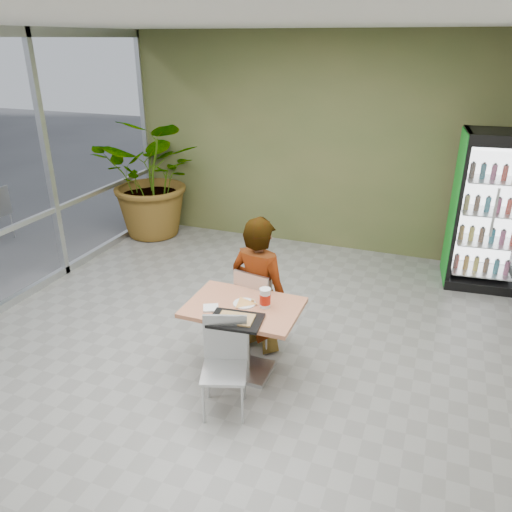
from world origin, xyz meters
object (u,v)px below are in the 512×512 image
at_px(seated_woman, 259,297).
at_px(chair_far, 256,303).
at_px(cafeteria_tray, 236,321).
at_px(beverage_fridge, 491,212).
at_px(dining_table, 244,325).
at_px(potted_plant, 155,177).
at_px(chair_near, 225,357).
at_px(soda_cup, 265,298).

bearing_deg(seated_woman, chair_far, 78.72).
relative_size(chair_far, cafeteria_tray, 1.95).
xyz_separation_m(seated_woman, beverage_fridge, (2.28, 2.47, 0.43)).
xyz_separation_m(dining_table, chair_far, (-0.05, 0.45, -0.01)).
relative_size(beverage_fridge, potted_plant, 1.03).
distance_m(dining_table, chair_far, 0.46).
relative_size(seated_woman, potted_plant, 0.90).
distance_m(cafeteria_tray, beverage_fridge, 3.95).
height_order(cafeteria_tray, potted_plant, potted_plant).
distance_m(chair_far, beverage_fridge, 3.44).
distance_m(chair_near, cafeteria_tray, 0.33).
height_order(chair_far, potted_plant, potted_plant).
bearing_deg(cafeteria_tray, chair_far, 97.08).
xyz_separation_m(soda_cup, beverage_fridge, (2.05, 2.92, 0.18)).
xyz_separation_m(chair_near, seated_woman, (-0.05, 1.01, 0.08)).
relative_size(dining_table, chair_near, 1.22).
xyz_separation_m(dining_table, beverage_fridge, (2.25, 2.96, 0.48)).
height_order(cafeteria_tray, beverage_fridge, beverage_fridge).
bearing_deg(chair_far, cafeteria_tray, 107.73).
relative_size(chair_far, soda_cup, 4.81).
bearing_deg(seated_woman, soda_cup, 127.47).
xyz_separation_m(cafeteria_tray, beverage_fridge, (2.20, 3.27, 0.26)).
relative_size(dining_table, cafeteria_tray, 2.29).
relative_size(chair_near, beverage_fridge, 0.43).
relative_size(soda_cup, cafeteria_tray, 0.41).
bearing_deg(chair_near, chair_far, 75.59).
height_order(chair_near, seated_woman, seated_woman).
bearing_deg(chair_far, beverage_fridge, -121.79).
height_order(chair_near, potted_plant, potted_plant).
bearing_deg(chair_near, beverage_fridge, 38.75).
bearing_deg(dining_table, chair_far, 95.82).
xyz_separation_m(chair_far, soda_cup, (0.24, -0.41, 0.31)).
xyz_separation_m(chair_near, potted_plant, (-2.81, 3.56, 0.48)).
relative_size(chair_near, seated_woman, 0.49).
bearing_deg(soda_cup, beverage_fridge, 54.88).
bearing_deg(soda_cup, seated_woman, 116.82).
xyz_separation_m(dining_table, cafeteria_tray, (0.05, -0.30, 0.23)).
distance_m(soda_cup, potted_plant, 4.23).
height_order(dining_table, chair_near, chair_near).
height_order(chair_far, soda_cup, soda_cup).
distance_m(chair_far, seated_woman, 0.07).
xyz_separation_m(chair_near, cafeteria_tray, (0.02, 0.21, 0.25)).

